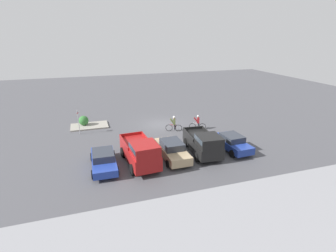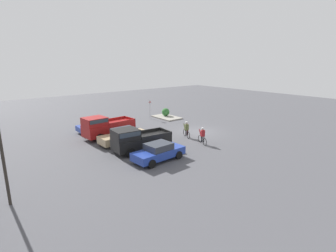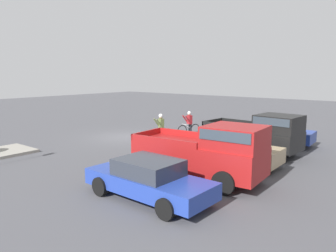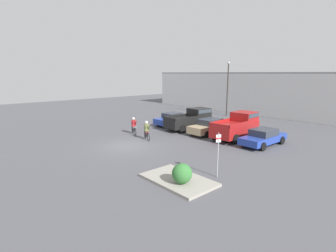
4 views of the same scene
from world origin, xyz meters
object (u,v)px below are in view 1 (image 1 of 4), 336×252
Objects in this scene: pickup_truck_0 at (204,143)px; fire_lane_sign at (78,120)px; sedan_2 at (104,160)px; sedan_0 at (232,142)px; pickup_truck_1 at (141,152)px; cyclist_0 at (174,123)px; cyclist_1 at (198,122)px; shrub at (84,121)px; sedan_1 at (172,150)px.

fire_lane_sign is (10.13, -8.48, 0.45)m from pickup_truck_0.
sedan_2 is at bearing 102.09° from fire_lane_sign.
fire_lane_sign is (1.76, -8.22, 0.86)m from sedan_2.
sedan_2 is 1.79× the size of fire_lane_sign.
sedan_0 is 0.94× the size of sedan_2.
pickup_truck_0 is 1.12× the size of sedan_2.
pickup_truck_1 reaches higher than sedan_0.
sedan_2 is 2.72× the size of cyclist_0.
pickup_truck_0 is at bearing 70.55° from cyclist_1.
cyclist_1 reaches higher than shrub.
pickup_truck_0 reaches higher than shrub.
sedan_1 is 2.86m from pickup_truck_1.
cyclist_0 is at bearing -8.06° from cyclist_1.
pickup_truck_1 reaches higher than shrub.
cyclist_0 is 1.59× the size of shrub.
pickup_truck_1 is 11.85m from shrub.
sedan_1 is at bearing -179.67° from sedan_2.
pickup_truck_0 is 14.52m from shrub.
pickup_truck_1 is at bearing 52.50° from cyclist_0.
pickup_truck_1 reaches higher than sedan_1.
sedan_0 is 0.84× the size of pickup_truck_0.
pickup_truck_0 is at bearing -177.27° from pickup_truck_1.
shrub is (12.49, -10.65, -0.03)m from sedan_0.
pickup_truck_1 is 2.92m from sedan_2.
sedan_2 is at bearing 96.96° from shrub.
fire_lane_sign is at bearing -12.79° from cyclist_0.
fire_lane_sign reaches higher than shrub.
cyclist_1 is 1.59× the size of shrub.
fire_lane_sign is at bearing -48.05° from sedan_1.
shrub is (6.89, -10.54, -0.05)m from sedan_1.
sedan_0 reaches higher than sedan_2.
cyclist_1 is at bearing -109.45° from pickup_truck_0.
pickup_truck_1 is 3.12× the size of cyclist_0.
sedan_0 is at bearing -176.36° from pickup_truck_0.
pickup_truck_0 is at bearing 131.71° from shrub.
sedan_2 is 4.33× the size of shrub.
sedan_0 reaches higher than shrub.
shrub is (9.66, -10.83, -0.42)m from pickup_truck_0.
fire_lane_sign reaches higher than pickup_truck_0.
cyclist_0 is at bearing 167.21° from fire_lane_sign.
sedan_1 is at bearing 49.26° from cyclist_1.
pickup_truck_1 is 4.96× the size of shrub.
sedan_1 is 0.90× the size of pickup_truck_1.
sedan_2 is at bearing 0.33° from sedan_1.
cyclist_1 is (-10.46, -5.67, 0.13)m from sedan_2.
sedan_2 is at bearing 28.47° from cyclist_1.
shrub is (9.15, -4.54, -0.17)m from cyclist_0.
pickup_truck_0 is (2.84, 0.18, 0.39)m from sedan_0.
sedan_0 is 2.57× the size of cyclist_0.
sedan_0 is at bearing 178.90° from sedan_1.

